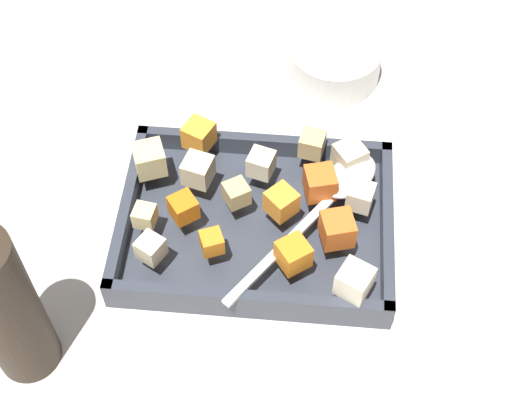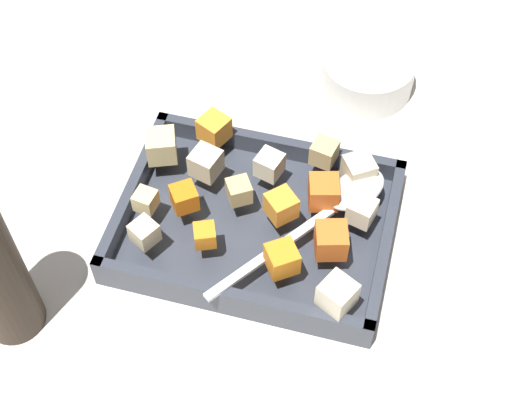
% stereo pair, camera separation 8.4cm
% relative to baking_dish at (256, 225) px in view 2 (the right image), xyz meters
% --- Properties ---
extents(ground_plane, '(4.00, 4.00, 0.00)m').
position_rel_baking_dish_xyz_m(ground_plane, '(-0.01, 0.01, -0.01)').
color(ground_plane, beige).
extents(baking_dish, '(0.31, 0.23, 0.04)m').
position_rel_baking_dish_xyz_m(baking_dish, '(0.00, 0.00, 0.00)').
color(baking_dish, '#333842').
rests_on(baking_dish, ground_plane).
extents(carrot_chunk_heap_top, '(0.04, 0.04, 0.03)m').
position_rel_baking_dish_xyz_m(carrot_chunk_heap_top, '(0.08, -0.09, 0.04)').
color(carrot_chunk_heap_top, orange).
rests_on(carrot_chunk_heap_top, baking_dish).
extents(carrot_chunk_near_right, '(0.04, 0.04, 0.03)m').
position_rel_baking_dish_xyz_m(carrot_chunk_near_right, '(-0.07, -0.03, 0.05)').
color(carrot_chunk_near_right, orange).
rests_on(carrot_chunk_near_right, baking_dish).
extents(carrot_chunk_near_left, '(0.04, 0.04, 0.03)m').
position_rel_baking_dish_xyz_m(carrot_chunk_near_left, '(-0.09, 0.03, 0.05)').
color(carrot_chunk_near_left, orange).
rests_on(carrot_chunk_near_left, baking_dish).
extents(carrot_chunk_corner_ne, '(0.04, 0.04, 0.03)m').
position_rel_baking_dish_xyz_m(carrot_chunk_corner_ne, '(-0.04, 0.06, 0.04)').
color(carrot_chunk_corner_ne, orange).
rests_on(carrot_chunk_corner_ne, baking_dish).
extents(carrot_chunk_mid_left, '(0.04, 0.04, 0.03)m').
position_rel_baking_dish_xyz_m(carrot_chunk_mid_left, '(-0.03, -0.00, 0.04)').
color(carrot_chunk_mid_left, orange).
rests_on(carrot_chunk_mid_left, baking_dish).
extents(carrot_chunk_under_handle, '(0.03, 0.03, 0.02)m').
position_rel_baking_dish_xyz_m(carrot_chunk_under_handle, '(0.04, 0.05, 0.04)').
color(carrot_chunk_under_handle, orange).
rests_on(carrot_chunk_under_handle, baking_dish).
extents(carrot_chunk_back_center, '(0.04, 0.04, 0.03)m').
position_rel_baking_dish_xyz_m(carrot_chunk_back_center, '(0.08, 0.01, 0.04)').
color(carrot_chunk_back_center, orange).
rests_on(carrot_chunk_back_center, baking_dish).
extents(potato_chunk_center, '(0.03, 0.03, 0.03)m').
position_rel_baking_dish_xyz_m(potato_chunk_center, '(-0.06, -0.09, 0.04)').
color(potato_chunk_center, tan).
rests_on(potato_chunk_center, baking_dish).
extents(potato_chunk_mid_right, '(0.04, 0.04, 0.03)m').
position_rel_baking_dish_xyz_m(potato_chunk_mid_right, '(-0.10, -0.07, 0.04)').
color(potato_chunk_mid_right, beige).
rests_on(potato_chunk_mid_right, baking_dish).
extents(potato_chunk_near_spoon, '(0.03, 0.03, 0.03)m').
position_rel_baking_dish_xyz_m(potato_chunk_near_spoon, '(-0.00, -0.06, 0.04)').
color(potato_chunk_near_spoon, beige).
rests_on(potato_chunk_near_spoon, baking_dish).
extents(potato_chunk_corner_nw, '(0.03, 0.03, 0.03)m').
position_rel_baking_dish_xyz_m(potato_chunk_corner_nw, '(0.02, -0.01, 0.04)').
color(potato_chunk_corner_nw, tan).
rests_on(potato_chunk_corner_nw, baking_dish).
extents(potato_chunk_corner_sw, '(0.04, 0.04, 0.03)m').
position_rel_baking_dish_xyz_m(potato_chunk_corner_sw, '(0.07, -0.04, 0.04)').
color(potato_chunk_corner_sw, beige).
rests_on(potato_chunk_corner_sw, baking_dish).
extents(potato_chunk_corner_se, '(0.04, 0.04, 0.03)m').
position_rel_baking_dish_xyz_m(potato_chunk_corner_se, '(0.13, -0.05, 0.05)').
color(potato_chunk_corner_se, '#E0CC89').
rests_on(potato_chunk_corner_se, baking_dish).
extents(potato_chunk_far_right, '(0.03, 0.03, 0.02)m').
position_rel_baking_dish_xyz_m(potato_chunk_far_right, '(0.12, 0.03, 0.04)').
color(potato_chunk_far_right, '#E0CC89').
rests_on(potato_chunk_far_right, baking_dish).
extents(potato_chunk_far_left, '(0.03, 0.03, 0.03)m').
position_rel_baking_dish_xyz_m(potato_chunk_far_left, '(-0.11, -0.02, 0.04)').
color(potato_chunk_far_left, beige).
rests_on(potato_chunk_far_left, baking_dish).
extents(potato_chunk_heap_side, '(0.03, 0.03, 0.03)m').
position_rel_baking_dish_xyz_m(potato_chunk_heap_side, '(0.11, 0.07, 0.04)').
color(potato_chunk_heap_side, beige).
rests_on(potato_chunk_heap_side, baking_dish).
extents(parsnip_chunk_rim_edge, '(0.04, 0.04, 0.03)m').
position_rel_baking_dish_xyz_m(parsnip_chunk_rim_edge, '(-0.11, 0.09, 0.05)').
color(parsnip_chunk_rim_edge, beige).
rests_on(parsnip_chunk_rim_edge, baking_dish).
extents(serving_spoon, '(0.17, 0.22, 0.02)m').
position_rel_baking_dish_xyz_m(serving_spoon, '(-0.10, -0.04, 0.04)').
color(serving_spoon, silver).
rests_on(serving_spoon, baking_dish).
extents(small_prep_bowl, '(0.12, 0.12, 0.05)m').
position_rel_baking_dish_xyz_m(small_prep_bowl, '(-0.08, -0.26, 0.01)').
color(small_prep_bowl, silver).
rests_on(small_prep_bowl, ground_plane).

